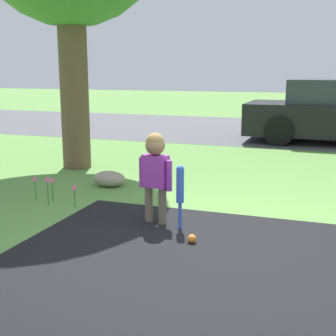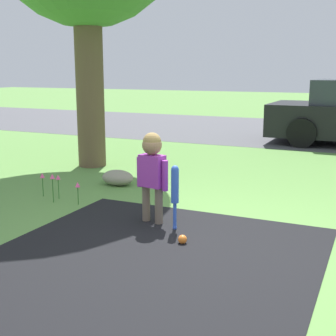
{
  "view_description": "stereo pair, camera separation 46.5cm",
  "coord_description": "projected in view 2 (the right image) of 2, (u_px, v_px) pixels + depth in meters",
  "views": [
    {
      "loc": [
        0.8,
        -4.03,
        1.61
      ],
      "look_at": [
        -0.91,
        0.83,
        0.52
      ],
      "focal_mm": 50.0,
      "sensor_mm": 36.0,
      "label": 1
    },
    {
      "loc": [
        1.23,
        -3.86,
        1.61
      ],
      "look_at": [
        -0.91,
        0.83,
        0.52
      ],
      "focal_mm": 50.0,
      "sensor_mm": 36.0,
      "label": 2
    }
  ],
  "objects": [
    {
      "name": "edging_rock",
      "position": [
        118.0,
        178.0,
        6.6
      ],
      "size": [
        0.47,
        0.33,
        0.22
      ],
      "color": "gray",
      "rests_on": "ground"
    },
    {
      "name": "street_strip",
      "position": [
        327.0,
        133.0,
        11.99
      ],
      "size": [
        40.0,
        6.0,
        0.01
      ],
      "color": "#4C4C51",
      "rests_on": "ground"
    },
    {
      "name": "sports_ball",
      "position": [
        182.0,
        239.0,
        4.39
      ],
      "size": [
        0.09,
        0.09,
        0.09
      ],
      "color": "orange",
      "rests_on": "ground"
    },
    {
      "name": "baseball_bat",
      "position": [
        175.0,
        188.0,
        4.71
      ],
      "size": [
        0.08,
        0.08,
        0.67
      ],
      "color": "blue",
      "rests_on": "ground"
    },
    {
      "name": "ground_plane",
      "position": [
        221.0,
        249.0,
        4.27
      ],
      "size": [
        60.0,
        60.0,
        0.0
      ],
      "primitive_type": "plane",
      "color": "#5B8C42"
    },
    {
      "name": "child",
      "position": [
        152.0,
        165.0,
        4.89
      ],
      "size": [
        0.39,
        0.21,
        0.97
      ],
      "rotation": [
        0.0,
        0.0,
        -0.19
      ],
      "color": "#6B5B4C",
      "rests_on": "ground"
    },
    {
      "name": "flower_bed",
      "position": [
        57.0,
        180.0,
        5.8
      ],
      "size": [
        0.69,
        0.23,
        0.36
      ],
      "color": "#38702D",
      "rests_on": "ground"
    }
  ]
}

